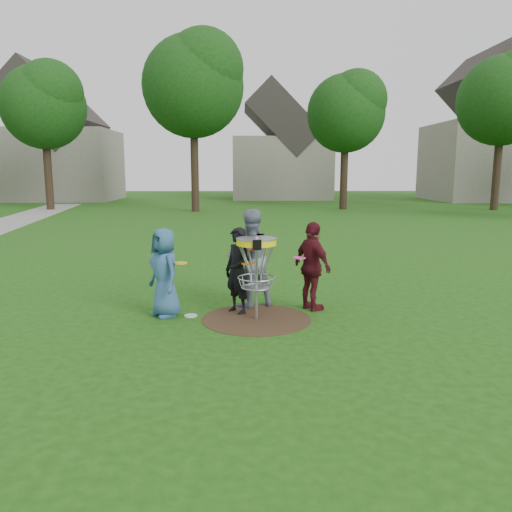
{
  "coord_description": "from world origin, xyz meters",
  "views": [
    {
      "loc": [
        -0.21,
        -7.88,
        2.42
      ],
      "look_at": [
        0.0,
        0.3,
        1.0
      ],
      "focal_mm": 35.0,
      "sensor_mm": 36.0,
      "label": 1
    }
  ],
  "objects_px": {
    "player_maroon": "(312,266)",
    "player_blue": "(165,273)",
    "player_grey": "(250,258)",
    "disc_golf_basket": "(256,258)",
    "player_black": "(238,271)"
  },
  "relations": [
    {
      "from": "player_blue",
      "to": "player_grey",
      "type": "distance_m",
      "value": 1.55
    },
    {
      "from": "player_black",
      "to": "disc_golf_basket",
      "type": "xyz_separation_m",
      "value": [
        0.31,
        -0.39,
        0.29
      ]
    },
    {
      "from": "player_maroon",
      "to": "disc_golf_basket",
      "type": "bearing_deg",
      "value": 88.5
    },
    {
      "from": "player_black",
      "to": "disc_golf_basket",
      "type": "relative_size",
      "value": 1.06
    },
    {
      "from": "player_blue",
      "to": "player_black",
      "type": "relative_size",
      "value": 1.01
    },
    {
      "from": "player_blue",
      "to": "disc_golf_basket",
      "type": "distance_m",
      "value": 1.56
    },
    {
      "from": "player_grey",
      "to": "player_black",
      "type": "bearing_deg",
      "value": 42.86
    },
    {
      "from": "player_black",
      "to": "disc_golf_basket",
      "type": "bearing_deg",
      "value": -5.06
    },
    {
      "from": "player_blue",
      "to": "player_grey",
      "type": "bearing_deg",
      "value": 76.51
    },
    {
      "from": "player_blue",
      "to": "disc_golf_basket",
      "type": "xyz_separation_m",
      "value": [
        1.52,
        -0.23,
        0.28
      ]
    },
    {
      "from": "player_grey",
      "to": "disc_golf_basket",
      "type": "bearing_deg",
      "value": 75.85
    },
    {
      "from": "player_maroon",
      "to": "player_blue",
      "type": "bearing_deg",
      "value": 66.7
    },
    {
      "from": "player_blue",
      "to": "player_black",
      "type": "xyz_separation_m",
      "value": [
        1.21,
        0.16,
        -0.01
      ]
    },
    {
      "from": "player_maroon",
      "to": "disc_golf_basket",
      "type": "xyz_separation_m",
      "value": [
        -0.98,
        -0.54,
        0.25
      ]
    },
    {
      "from": "player_blue",
      "to": "player_grey",
      "type": "xyz_separation_m",
      "value": [
        1.42,
        0.59,
        0.13
      ]
    }
  ]
}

